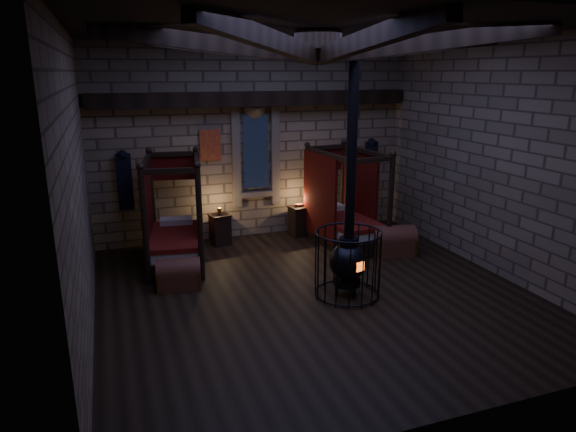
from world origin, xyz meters
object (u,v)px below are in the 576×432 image
object	(u,v)px
trunk_left	(179,275)
trunk_right	(393,241)
bed_left	(176,237)
stove	(348,258)
bed_right	(343,221)

from	to	relation	value
trunk_left	trunk_right	size ratio (longest dim) A/B	0.84
bed_left	stove	size ratio (longest dim) A/B	0.52
bed_left	trunk_left	size ratio (longest dim) A/B	2.63
stove	trunk_right	bearing A→B (deg)	24.26
trunk_left	trunk_right	bearing A→B (deg)	11.31
bed_right	trunk_left	bearing A→B (deg)	-167.40
bed_left	stove	distance (m)	3.53
bed_left	bed_right	xyz separation A→B (m)	(3.55, -0.07, -0.00)
bed_left	trunk_left	bearing A→B (deg)	-87.21
bed_right	trunk_right	xyz separation A→B (m)	(0.66, -0.96, -0.22)
bed_right	stove	size ratio (longest dim) A/B	0.50
bed_left	stove	world-z (taller)	stove
bed_right	bed_left	bearing A→B (deg)	173.40
bed_left	bed_right	bearing A→B (deg)	7.93
bed_left	bed_right	world-z (taller)	bed_left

